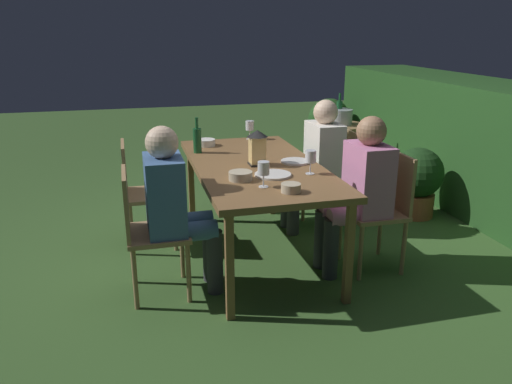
% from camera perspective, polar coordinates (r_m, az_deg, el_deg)
% --- Properties ---
extents(ground_plane, '(16.00, 16.00, 0.00)m').
position_cam_1_polar(ground_plane, '(4.09, 0.00, -7.01)').
color(ground_plane, '#385B28').
extents(dining_table, '(1.87, 0.92, 0.75)m').
position_cam_1_polar(dining_table, '(3.84, 0.00, 2.43)').
color(dining_table, brown).
rests_on(dining_table, ground).
extents(chair_side_right_b, '(0.42, 0.40, 0.87)m').
position_cam_1_polar(chair_side_right_b, '(3.84, 14.03, -1.46)').
color(chair_side_right_b, '#9E7A51').
rests_on(chair_side_right_b, ground).
extents(person_in_pink, '(0.38, 0.47, 1.15)m').
position_cam_1_polar(person_in_pink, '(3.70, 11.54, 0.48)').
color(person_in_pink, '#C675A3').
rests_on(person_in_pink, ground).
extents(chair_side_left_a, '(0.42, 0.40, 0.87)m').
position_cam_1_polar(chair_side_left_a, '(4.19, -12.81, 0.32)').
color(chair_side_left_a, '#9E7A51').
rests_on(chair_side_left_a, ground).
extents(chair_side_right_a, '(0.42, 0.40, 0.87)m').
position_cam_1_polar(chair_side_right_a, '(4.55, 9.08, 1.97)').
color(chair_side_right_a, '#9E7A51').
rests_on(chair_side_right_a, ground).
extents(person_in_cream, '(0.38, 0.47, 1.15)m').
position_cam_1_polar(person_in_cream, '(4.44, 6.85, 3.69)').
color(person_in_cream, white).
rests_on(person_in_cream, ground).
extents(chair_side_left_b, '(0.42, 0.40, 0.87)m').
position_cam_1_polar(chair_side_left_b, '(3.40, -12.23, -3.90)').
color(chair_side_left_b, '#9E7A51').
rests_on(chair_side_left_b, ground).
extents(person_in_blue, '(0.38, 0.47, 1.15)m').
position_cam_1_polar(person_in_blue, '(3.36, -9.07, -1.22)').
color(person_in_blue, '#426699').
rests_on(person_in_blue, ground).
extents(lantern_centerpiece, '(0.15, 0.15, 0.27)m').
position_cam_1_polar(lantern_centerpiece, '(3.76, 0.11, 5.23)').
color(lantern_centerpiece, black).
rests_on(lantern_centerpiece, dining_table).
extents(green_bottle_on_table, '(0.07, 0.07, 0.29)m').
position_cam_1_polar(green_bottle_on_table, '(4.17, -6.62, 5.88)').
color(green_bottle_on_table, '#195128').
rests_on(green_bottle_on_table, dining_table).
extents(wine_glass_a, '(0.08, 0.08, 0.17)m').
position_cam_1_polar(wine_glass_a, '(3.24, 0.85, 2.55)').
color(wine_glass_a, silver).
rests_on(wine_glass_a, dining_table).
extents(wine_glass_b, '(0.08, 0.08, 0.17)m').
position_cam_1_polar(wine_glass_b, '(3.55, 6.16, 3.86)').
color(wine_glass_b, silver).
rests_on(wine_glass_b, dining_table).
extents(wine_glass_c, '(0.08, 0.08, 0.17)m').
position_cam_1_polar(wine_glass_c, '(4.66, -0.71, 7.39)').
color(wine_glass_c, silver).
rests_on(wine_glass_c, dining_table).
extents(plate_a, '(0.22, 0.22, 0.01)m').
position_cam_1_polar(plate_a, '(3.87, 4.44, 3.45)').
color(plate_a, silver).
rests_on(plate_a, dining_table).
extents(plate_b, '(0.26, 0.26, 0.01)m').
position_cam_1_polar(plate_b, '(3.52, 1.92, 1.96)').
color(plate_b, silver).
rests_on(plate_b, dining_table).
extents(bowl_olives, '(0.13, 0.13, 0.06)m').
position_cam_1_polar(bowl_olives, '(3.17, 3.95, 0.50)').
color(bowl_olives, '#BCAD8E').
rests_on(bowl_olives, dining_table).
extents(bowl_bread, '(0.16, 0.16, 0.06)m').
position_cam_1_polar(bowl_bread, '(3.41, -1.76, 1.87)').
color(bowl_bread, '#BCAD8E').
rests_on(bowl_bread, dining_table).
extents(bowl_salad, '(0.16, 0.16, 0.06)m').
position_cam_1_polar(bowl_salad, '(4.43, -5.64, 5.59)').
color(bowl_salad, silver).
rests_on(bowl_salad, dining_table).
extents(side_table, '(0.59, 0.59, 0.69)m').
position_cam_1_polar(side_table, '(5.86, 9.34, 5.33)').
color(side_table, '#937047').
rests_on(side_table, ground).
extents(ice_bucket, '(0.26, 0.26, 0.34)m').
position_cam_1_polar(ice_bucket, '(5.80, 9.49, 8.45)').
color(ice_bucket, '#B2B7BF').
rests_on(ice_bucket, side_table).
extents(potted_plant_by_hedge, '(0.57, 0.57, 0.83)m').
position_cam_1_polar(potted_plant_by_hedge, '(6.87, 8.22, 7.65)').
color(potted_plant_by_hedge, '#9E5133').
rests_on(potted_plant_by_hedge, ground).
extents(potted_plant_corner, '(0.47, 0.47, 0.66)m').
position_cam_1_polar(potted_plant_corner, '(5.02, 17.68, 1.36)').
color(potted_plant_corner, '#9E5133').
rests_on(potted_plant_corner, ground).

